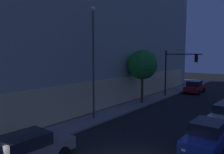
% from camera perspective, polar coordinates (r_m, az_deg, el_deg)
% --- Properties ---
extents(modern_building, '(36.82, 22.58, 17.27)m').
position_cam_1_polar(modern_building, '(32.69, -12.09, 11.09)').
color(modern_building, '#4C4C51').
rests_on(modern_building, ground).
extents(traffic_light_far_corner, '(0.35, 4.55, 5.87)m').
position_cam_1_polar(traffic_light_far_corner, '(28.94, 16.42, 2.78)').
color(traffic_light_far_corner, black).
rests_on(traffic_light_far_corner, sidewalk_corner).
extents(street_lamp_sidewalk, '(0.44, 0.44, 9.20)m').
position_cam_1_polar(street_lamp_sidewalk, '(18.15, -4.87, 6.82)').
color(street_lamp_sidewalk, '#494949').
rests_on(street_lamp_sidewalk, sidewalk_corner).
extents(sidewalk_tree, '(3.26, 3.26, 5.88)m').
position_cam_1_polar(sidewalk_tree, '(24.51, 7.88, 3.16)').
color(sidewalk_tree, '#47381E').
rests_on(sidewalk_tree, sidewalk_corner).
extents(car_grey, '(4.43, 2.16, 1.61)m').
position_cam_1_polar(car_grey, '(12.31, -20.68, -16.84)').
color(car_grey, slate).
rests_on(car_grey, ground).
extents(car_blue, '(4.08, 2.04, 1.74)m').
position_cam_1_polar(car_blue, '(13.86, 23.20, -14.09)').
color(car_blue, navy).
rests_on(car_blue, ground).
extents(car_red, '(4.78, 2.26, 1.77)m').
position_cam_1_polar(car_red, '(33.88, 20.57, -2.37)').
color(car_red, maroon).
rests_on(car_red, ground).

